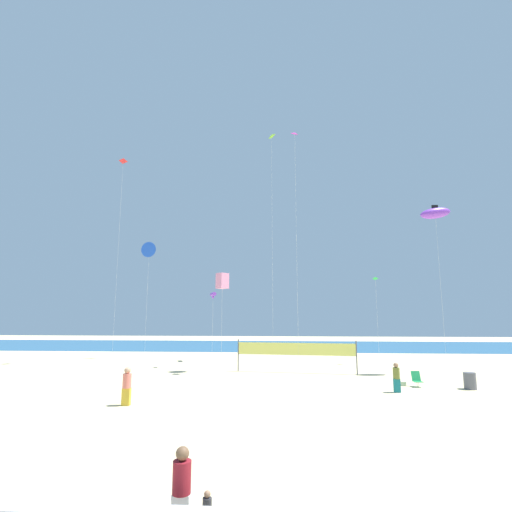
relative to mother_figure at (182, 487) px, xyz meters
The scene contains 18 objects.
ground_plane 11.17m from the mother_figure, 86.78° to the left, with size 120.00×120.00×0.00m, color beige.
ocean_band 46.87m from the mother_figure, 89.24° to the left, with size 120.00×20.00×0.01m, color #28608C.
mother_figure is the anchor object (origin of this frame).
toddler_figure 0.68m from the mother_figure, ahead, with size 0.18×0.18×0.80m.
beachgoer_coral_shirt 11.76m from the mother_figure, 117.58° to the left, with size 0.40×0.40×1.76m.
beachgoer_olive_shirt 16.72m from the mother_figure, 59.89° to the left, with size 0.37×0.37×1.61m.
folding_beach_chair 19.20m from the mother_figure, 58.27° to the left, with size 0.52×0.65×0.89m.
trash_barrel 20.34m from the mother_figure, 50.59° to the left, with size 0.68×0.68×0.95m, color #595960.
volleyball_net 21.74m from the mother_figure, 82.02° to the left, with size 8.92×1.14×2.40m.
beach_handbag 18.99m from the mother_figure, 60.48° to the left, with size 0.30×0.15×0.24m, color #99B28C.
kite_pink_box 22.74m from the mother_figure, 97.03° to the left, with size 1.08×1.08×7.55m.
kite_violet_inflatable 28.16m from the mother_figure, 56.99° to the left, with size 2.59×1.11×12.79m.
kite_red_diamond 34.47m from the mother_figure, 116.95° to the left, with size 0.81×0.82×19.39m.
kite_green_diamond 29.99m from the mother_figure, 68.81° to the left, with size 0.44×0.44×7.74m.
kite_lime_diamond 31.50m from the mother_figure, 87.28° to the left, with size 0.61×0.63×20.88m.
kite_blue_delta 33.93m from the mother_figure, 111.32° to the left, with size 1.63×0.46×11.81m.
kite_violet_tube 29.22m from the mother_figure, 99.24° to the left, with size 0.83×1.33×6.44m.
kite_magenta_diamond 27.88m from the mother_figure, 81.42° to the left, with size 0.75×0.75×19.23m.
Camera 1 is at (1.42, -19.19, 4.25)m, focal length 26.70 mm.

